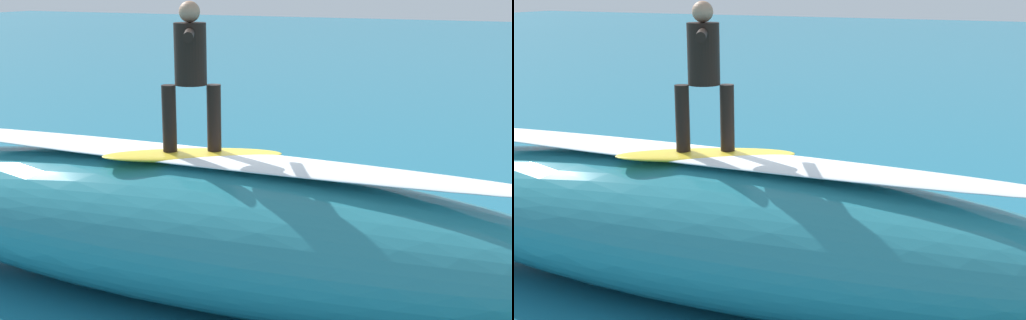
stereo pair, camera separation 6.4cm
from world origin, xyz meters
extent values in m
plane|color=teal|center=(0.00, 0.00, 0.00)|extent=(120.00, 120.00, 0.00)
ellipsoid|color=teal|center=(-0.07, 1.57, 0.80)|extent=(9.75, 2.61, 1.60)
ellipsoid|color=white|center=(-0.07, 1.57, 1.64)|extent=(8.25, 1.09, 0.08)
ellipsoid|color=yellow|center=(-0.16, 1.56, 1.65)|extent=(1.98, 1.45, 0.10)
cylinder|color=black|center=(0.05, 1.68, 2.06)|extent=(0.16, 0.16, 0.72)
cylinder|color=black|center=(-0.37, 1.44, 2.06)|extent=(0.16, 0.16, 0.72)
cylinder|color=black|center=(-0.16, 1.56, 2.75)|extent=(0.47, 0.47, 0.65)
sphere|color=tan|center=(-0.16, 1.56, 3.19)|extent=(0.22, 0.22, 0.22)
cylinder|color=black|center=(-0.39, 1.97, 2.98)|extent=(0.38, 0.56, 0.10)
cylinder|color=black|center=(0.07, 1.16, 2.98)|extent=(0.38, 0.56, 0.10)
ellipsoid|color=#EAE5C6|center=(-0.30, -1.31, 0.05)|extent=(2.13, 1.80, 0.10)
cylinder|color=black|center=(-0.30, -1.31, 0.23)|extent=(0.78, 0.69, 0.27)
sphere|color=#936B4C|center=(-0.68, -1.02, 0.29)|extent=(0.19, 0.19, 0.19)
cylinder|color=black|center=(0.31, -1.68, 0.16)|extent=(0.58, 0.49, 0.12)
cylinder|color=black|center=(0.21, -1.80, 0.16)|extent=(0.58, 0.49, 0.12)
ellipsoid|color=white|center=(2.25, -2.83, 0.06)|extent=(1.00, 0.94, 0.12)
ellipsoid|color=white|center=(3.18, -0.59, 0.05)|extent=(1.17, 1.07, 0.09)
ellipsoid|color=white|center=(-0.25, -0.75, 0.07)|extent=(1.08, 1.16, 0.13)
camera|label=1|loc=(-4.14, 8.11, 3.49)|focal=50.38mm
camera|label=2|loc=(-4.20, 8.08, 3.49)|focal=50.38mm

